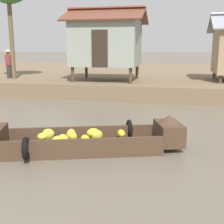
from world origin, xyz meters
TOP-DOWN VIEW (x-y plane):
  - ground_plane at (0.00, 10.00)m, footprint 300.00×300.00m
  - riverbank_strip at (0.00, 22.45)m, footprint 160.00×20.00m
  - banana_boat at (1.30, 5.72)m, footprint 4.98×2.60m
  - stilt_house_left at (-0.24, 14.73)m, footprint 4.10×3.26m
  - vendor_person at (-6.08, 14.77)m, footprint 0.44×0.44m

SIDE VIEW (x-z plane):
  - ground_plane at x=0.00m, z-range 0.00..0.00m
  - banana_boat at x=1.30m, z-range -0.13..0.72m
  - riverbank_strip at x=0.00m, z-range 0.00..0.75m
  - vendor_person at x=-6.08m, z-range 0.84..2.50m
  - stilt_house_left at x=-0.24m, z-range 0.89..4.69m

